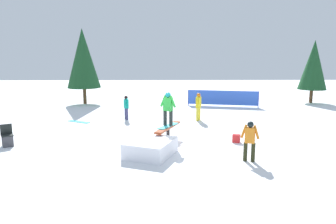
{
  "coord_description": "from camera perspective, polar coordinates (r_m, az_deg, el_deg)",
  "views": [
    {
      "loc": [
        -13.18,
        0.2,
        3.78
      ],
      "look_at": [
        0.0,
        0.0,
        1.32
      ],
      "focal_mm": 35.0,
      "sensor_mm": 36.0,
      "label": 1
    }
  ],
  "objects": [
    {
      "name": "ground_plane",
      "position": [
        13.71,
        -0.0,
        -5.44
      ],
      "size": [
        60.0,
        60.0,
        0.0
      ],
      "primitive_type": "plane",
      "color": "white"
    },
    {
      "name": "rail_feature",
      "position": [
        13.56,
        -0.0,
        -2.96
      ],
      "size": [
        2.17,
        1.1,
        0.72
      ],
      "rotation": [
        0.0,
        0.0,
        -0.39
      ],
      "color": "black",
      "rests_on": "ground"
    },
    {
      "name": "snow_kicker_ramp",
      "position": [
        12.07,
        -3.05,
        -6.26
      ],
      "size": [
        2.23,
        2.07,
        0.58
      ],
      "primitive_type": "cube",
      "rotation": [
        0.0,
        0.0,
        -0.39
      ],
      "color": "white",
      "rests_on": "ground"
    },
    {
      "name": "main_rider_on_rail",
      "position": [
        13.39,
        -0.0,
        0.5
      ],
      "size": [
        1.29,
        0.9,
        1.42
      ],
      "rotation": [
        0.0,
        0.0,
        -0.52
      ],
      "color": "#32BCCA",
      "rests_on": "rail_feature"
    },
    {
      "name": "bystander_teal",
      "position": [
        18.39,
        -7.29,
        1.01
      ],
      "size": [
        0.55,
        0.31,
        1.34
      ],
      "rotation": [
        0.0,
        0.0,
        3.58
      ],
      "color": "#3E3D68",
      "rests_on": "ground"
    },
    {
      "name": "bystander_orange",
      "position": [
        11.64,
        14.06,
        -4.6
      ],
      "size": [
        0.31,
        0.64,
        1.42
      ],
      "rotation": [
        0.0,
        0.0,
        4.37
      ],
      "color": "#282B15",
      "rests_on": "ground"
    },
    {
      "name": "bystander_yellow",
      "position": [
        18.04,
        5.32,
        1.19
      ],
      "size": [
        0.59,
        0.35,
        1.52
      ],
      "rotation": [
        0.0,
        0.0,
        5.82
      ],
      "color": "yellow",
      "rests_on": "ground"
    },
    {
      "name": "loose_snowboard_cyan",
      "position": [
        18.37,
        -15.27,
        -1.65
      ],
      "size": [
        0.89,
        1.33,
        0.02
      ],
      "primitive_type": "cube",
      "rotation": [
        0.0,
        0.0,
        4.22
      ],
      "color": "#2BBAD7",
      "rests_on": "ground"
    },
    {
      "name": "folding_chair",
      "position": [
        14.71,
        -26.23,
        -3.78
      ],
      "size": [
        0.6,
        0.6,
        0.88
      ],
      "rotation": [
        0.0,
        0.0,
        5.24
      ],
      "color": "#3F3F44",
      "rests_on": "ground"
    },
    {
      "name": "backpack_on_snow",
      "position": [
        14.08,
        11.81,
        -4.53
      ],
      "size": [
        0.32,
        0.36,
        0.34
      ],
      "primitive_type": "cube",
      "rotation": [
        0.0,
        0.0,
        1.15
      ],
      "color": "red",
      "rests_on": "ground"
    },
    {
      "name": "safety_fence",
      "position": [
        22.94,
        9.5,
        2.45
      ],
      "size": [
        1.06,
        4.74,
        1.1
      ],
      "rotation": [
        0.0,
        0.0,
        7.64
      ],
      "color": "blue",
      "rests_on": "ground"
    },
    {
      "name": "pine_tree_near",
      "position": [
        26.3,
        24.01,
        7.49
      ],
      "size": [
        2.01,
        2.01,
        4.58
      ],
      "color": "#4C331E",
      "rests_on": "ground"
    },
    {
      "name": "pine_tree_far",
      "position": [
        24.37,
        -14.58,
        9.03
      ],
      "size": [
        2.36,
        2.36,
        5.37
      ],
      "color": "#4C331E",
      "rests_on": "ground"
    }
  ]
}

